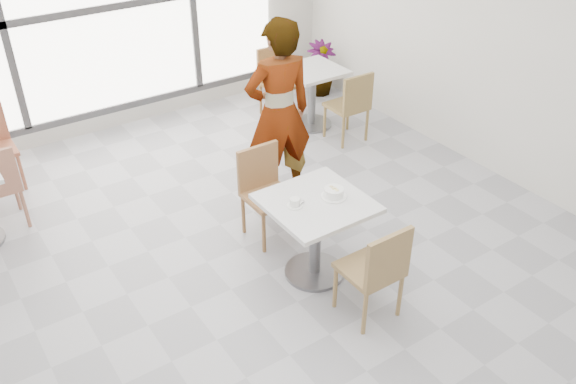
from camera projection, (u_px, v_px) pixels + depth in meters
floor at (269, 273)px, 5.27m from camera, size 7.00×7.00×0.00m
wall_back at (101, 6)px, 6.90m from camera, size 6.00×0.00×6.00m
wall_right at (526, 42)px, 5.88m from camera, size 0.00×7.00×7.00m
window at (103, 8)px, 6.85m from camera, size 4.60×0.07×2.52m
main_table at (316, 224)px, 4.99m from camera, size 0.80×0.80×0.75m
chair_near at (377, 268)px, 4.56m from camera, size 0.42×0.42×0.87m
chair_far at (264, 187)px, 5.53m from camera, size 0.42×0.42×0.87m
oatmeal_bowl at (334, 193)px, 4.90m from camera, size 0.21×0.21×0.09m
coffee_cup at (295, 203)px, 4.80m from camera, size 0.16×0.13×0.07m
person at (279, 113)px, 5.82m from camera, size 0.74×0.55×1.87m
bg_table_right at (312, 89)px, 7.45m from camera, size 0.70×0.70×0.75m
bg_chair_right_near at (351, 103)px, 7.07m from camera, size 0.42×0.42×0.87m
bg_chair_right_far at (276, 77)px, 7.74m from camera, size 0.42×0.42×0.87m
plant_right at (320, 68)px, 8.36m from camera, size 0.47×0.47×0.73m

